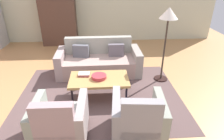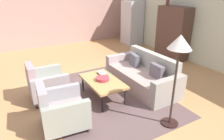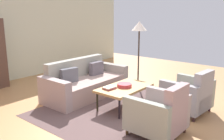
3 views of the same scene
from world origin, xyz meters
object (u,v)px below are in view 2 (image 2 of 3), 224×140
(refrigerator, at_px, (132,23))
(armchair_left, at_px, (45,85))
(couch, at_px, (144,76))
(cabinet, at_px, (173,33))
(vase_tall, at_px, (168,1))
(fruit_bowl, at_px, (102,79))
(book_stack, at_px, (102,73))
(coffee_table, at_px, (103,82))
(armchair_right, at_px, (60,111))
(floor_lamp, at_px, (179,51))

(refrigerator, bearing_deg, armchair_left, -55.43)
(couch, height_order, cabinet, cabinet)
(couch, distance_m, cabinet, 2.76)
(couch, xyz_separation_m, vase_tall, (-1.78, 2.31, 1.66))
(fruit_bowl, height_order, cabinet, cabinet)
(book_stack, distance_m, cabinet, 3.55)
(cabinet, xyz_separation_m, vase_tall, (-0.40, -0.00, 1.05))
(coffee_table, relative_size, cabinet, 0.67)
(coffee_table, distance_m, vase_tall, 4.22)
(couch, xyz_separation_m, armchair_right, (0.60, -2.35, 0.06))
(couch, xyz_separation_m, book_stack, (-0.31, -1.04, 0.18))
(floor_lamp, bearing_deg, coffee_table, -156.57)
(cabinet, bearing_deg, armchair_right, -67.07)
(refrigerator, bearing_deg, book_stack, -43.41)
(cabinet, height_order, refrigerator, refrigerator)
(cabinet, xyz_separation_m, refrigerator, (-2.37, -0.10, 0.03))
(armchair_left, distance_m, vase_tall, 5.07)
(coffee_table, bearing_deg, armchair_left, -117.27)
(armchair_right, xyz_separation_m, cabinet, (-1.97, 4.67, 0.56))
(coffee_table, xyz_separation_m, refrigerator, (-3.75, 3.40, 0.52))
(armchair_right, relative_size, refrigerator, 0.48)
(fruit_bowl, relative_size, floor_lamp, 0.18)
(book_stack, bearing_deg, couch, 73.40)
(cabinet, bearing_deg, book_stack, -72.31)
(coffee_table, xyz_separation_m, vase_tall, (-1.78, 3.50, 1.54))
(coffee_table, distance_m, armchair_left, 1.31)
(armchair_left, height_order, floor_lamp, floor_lamp)
(armchair_right, bearing_deg, armchair_left, -174.84)
(couch, height_order, floor_lamp, floor_lamp)
(cabinet, relative_size, vase_tall, 5.97)
(armchair_left, relative_size, cabinet, 0.49)
(coffee_table, bearing_deg, armchair_right, -63.00)
(armchair_right, distance_m, refrigerator, 6.32)
(refrigerator, bearing_deg, coffee_table, -42.20)
(coffee_table, height_order, cabinet, cabinet)
(coffee_table, height_order, armchair_right, armchair_right)
(armchair_left, bearing_deg, coffee_table, 63.71)
(coffee_table, bearing_deg, fruit_bowl, -180.00)
(coffee_table, bearing_deg, vase_tall, 116.99)
(fruit_bowl, bearing_deg, couch, 90.00)
(coffee_table, xyz_separation_m, floor_lamp, (1.51, 0.66, 1.04))
(refrigerator, distance_m, floor_lamp, 5.95)
(armchair_left, height_order, refrigerator, refrigerator)
(armchair_right, bearing_deg, refrigerator, 138.72)
(armchair_right, distance_m, vase_tall, 5.47)
(armchair_left, relative_size, armchair_right, 1.00)
(armchair_right, bearing_deg, couch, 109.34)
(couch, bearing_deg, refrigerator, -31.21)
(fruit_bowl, height_order, refrigerator, refrigerator)
(fruit_bowl, height_order, floor_lamp, floor_lamp)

